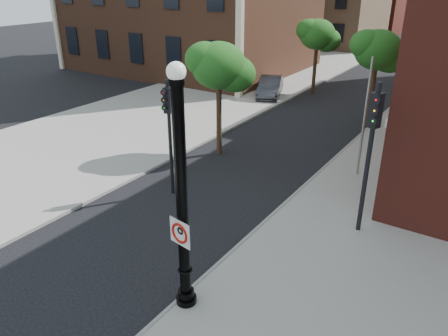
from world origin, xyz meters
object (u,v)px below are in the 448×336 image
Objects in this scene: lamppost at (182,208)px; parked_car at (270,87)px; traffic_signal_right at (372,136)px; no_parking_sign at (180,233)px; traffic_signal_left at (169,119)px.

lamppost is 1.51× the size of parked_car.
no_parking_sign is at bearing -92.72° from traffic_signal_right.
lamppost is at bearing -93.52° from traffic_signal_right.
traffic_signal_right is (2.51, 5.88, 1.06)m from no_parking_sign.
traffic_signal_left is at bearing 141.53° from no_parking_sign.
traffic_signal_left reaches higher than no_parking_sign.
traffic_signal_right reaches higher than no_parking_sign.
traffic_signal_right is at bearing -3.91° from traffic_signal_left.
traffic_signal_right is (6.78, 1.14, 0.38)m from traffic_signal_left.
lamppost reaches higher than parked_car.
no_parking_sign is at bearing -89.15° from parked_car.
parked_car is 17.16m from traffic_signal_right.
traffic_signal_left is (-4.27, 4.74, 0.68)m from no_parking_sign.
lamppost is 20.80m from parked_car.
lamppost is 6.28m from traffic_signal_right.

